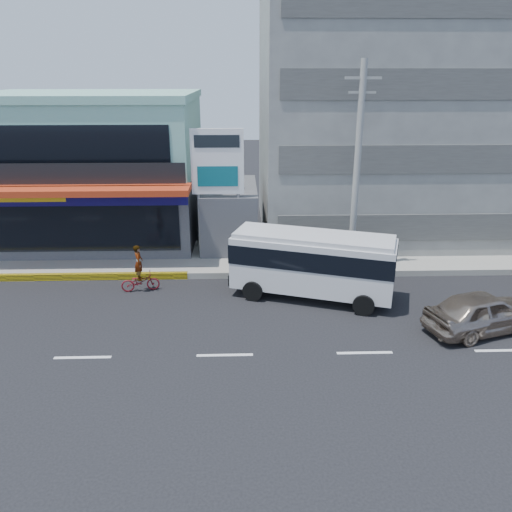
{
  "coord_description": "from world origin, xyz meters",
  "views": [
    {
      "loc": [
        0.63,
        -15.39,
        9.43
      ],
      "look_at": [
        1.24,
        4.18,
        2.2
      ],
      "focal_mm": 35.0,
      "sensor_mm": 36.0,
      "label": 1
    }
  ],
  "objects_px": {
    "concrete_building": "(397,116)",
    "sedan": "(484,312)",
    "satellite_dish": "(229,188)",
    "utility_pole_near": "(357,171)",
    "shop_building": "(93,171)",
    "billboard": "(218,169)",
    "minibus": "(313,260)",
    "motorcycle_rider": "(140,276)"
  },
  "relations": [
    {
      "from": "concrete_building",
      "to": "billboard",
      "type": "bearing_deg",
      "value": -151.08
    },
    {
      "from": "minibus",
      "to": "concrete_building",
      "type": "bearing_deg",
      "value": 58.45
    },
    {
      "from": "utility_pole_near",
      "to": "motorcycle_rider",
      "type": "relative_size",
      "value": 4.54
    },
    {
      "from": "utility_pole_near",
      "to": "sedan",
      "type": "height_order",
      "value": "utility_pole_near"
    },
    {
      "from": "shop_building",
      "to": "satellite_dish",
      "type": "height_order",
      "value": "shop_building"
    },
    {
      "from": "billboard",
      "to": "shop_building",
      "type": "bearing_deg",
      "value": 147.68
    },
    {
      "from": "minibus",
      "to": "utility_pole_near",
      "type": "bearing_deg",
      "value": 49.04
    },
    {
      "from": "minibus",
      "to": "satellite_dish",
      "type": "bearing_deg",
      "value": 120.92
    },
    {
      "from": "concrete_building",
      "to": "sedan",
      "type": "bearing_deg",
      "value": -90.41
    },
    {
      "from": "satellite_dish",
      "to": "utility_pole_near",
      "type": "bearing_deg",
      "value": -30.96
    },
    {
      "from": "motorcycle_rider",
      "to": "satellite_dish",
      "type": "bearing_deg",
      "value": 52.94
    },
    {
      "from": "concrete_building",
      "to": "shop_building",
      "type": "bearing_deg",
      "value": -176.65
    },
    {
      "from": "billboard",
      "to": "motorcycle_rider",
      "type": "relative_size",
      "value": 3.13
    },
    {
      "from": "satellite_dish",
      "to": "minibus",
      "type": "bearing_deg",
      "value": -59.08
    },
    {
      "from": "concrete_building",
      "to": "sedan",
      "type": "height_order",
      "value": "concrete_building"
    },
    {
      "from": "concrete_building",
      "to": "billboard",
      "type": "relative_size",
      "value": 2.32
    },
    {
      "from": "motorcycle_rider",
      "to": "sedan",
      "type": "bearing_deg",
      "value": -16.82
    },
    {
      "from": "billboard",
      "to": "utility_pole_near",
      "type": "distance_m",
      "value": 6.75
    },
    {
      "from": "sedan",
      "to": "billboard",
      "type": "bearing_deg",
      "value": 36.48
    },
    {
      "from": "billboard",
      "to": "sedan",
      "type": "height_order",
      "value": "billboard"
    },
    {
      "from": "shop_building",
      "to": "sedan",
      "type": "height_order",
      "value": "shop_building"
    },
    {
      "from": "billboard",
      "to": "minibus",
      "type": "height_order",
      "value": "billboard"
    },
    {
      "from": "shop_building",
      "to": "motorcycle_rider",
      "type": "relative_size",
      "value": 5.63
    },
    {
      "from": "satellite_dish",
      "to": "utility_pole_near",
      "type": "distance_m",
      "value": 7.17
    },
    {
      "from": "concrete_building",
      "to": "motorcycle_rider",
      "type": "distance_m",
      "value": 17.94
    },
    {
      "from": "satellite_dish",
      "to": "utility_pole_near",
      "type": "xyz_separation_m",
      "value": [
        6.0,
        -3.6,
        1.57
      ]
    },
    {
      "from": "billboard",
      "to": "utility_pole_near",
      "type": "bearing_deg",
      "value": -15.48
    },
    {
      "from": "satellite_dish",
      "to": "billboard",
      "type": "xyz_separation_m",
      "value": [
        -0.5,
        -1.8,
        1.35
      ]
    },
    {
      "from": "minibus",
      "to": "motorcycle_rider",
      "type": "height_order",
      "value": "minibus"
    },
    {
      "from": "concrete_building",
      "to": "motorcycle_rider",
      "type": "bearing_deg",
      "value": -146.41
    },
    {
      "from": "utility_pole_near",
      "to": "sedan",
      "type": "distance_m",
      "value": 8.3
    },
    {
      "from": "motorcycle_rider",
      "to": "shop_building",
      "type": "bearing_deg",
      "value": 115.89
    },
    {
      "from": "shop_building",
      "to": "satellite_dish",
      "type": "relative_size",
      "value": 8.27
    },
    {
      "from": "shop_building",
      "to": "utility_pole_near",
      "type": "distance_m",
      "value": 15.5
    },
    {
      "from": "minibus",
      "to": "sedan",
      "type": "bearing_deg",
      "value": -27.96
    },
    {
      "from": "sedan",
      "to": "shop_building",
      "type": "bearing_deg",
      "value": 38.18
    },
    {
      "from": "minibus",
      "to": "sedan",
      "type": "xyz_separation_m",
      "value": [
        6.18,
        -3.28,
        -0.95
      ]
    },
    {
      "from": "billboard",
      "to": "motorcycle_rider",
      "type": "height_order",
      "value": "billboard"
    },
    {
      "from": "concrete_building",
      "to": "motorcycle_rider",
      "type": "relative_size",
      "value": 7.27
    },
    {
      "from": "utility_pole_near",
      "to": "shop_building",
      "type": "bearing_deg",
      "value": 154.94
    },
    {
      "from": "concrete_building",
      "to": "billboard",
      "type": "xyz_separation_m",
      "value": [
        -10.5,
        -5.8,
        -2.07
      ]
    },
    {
      "from": "utility_pole_near",
      "to": "minibus",
      "type": "xyz_separation_m",
      "value": [
        -2.27,
        -2.62,
        -3.4
      ]
    }
  ]
}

